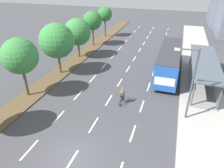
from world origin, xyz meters
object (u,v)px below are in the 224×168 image
bus (169,59)px  median_tree_fourth (77,32)px  bus_shelter (206,70)px  cyclist (122,96)px  median_tree_farthest (105,14)px  streetlight (191,81)px  median_tree_second (20,56)px  median_tree_third (57,41)px  median_tree_fifth (92,21)px

bus → median_tree_fourth: 13.91m
bus_shelter → cyclist: 10.58m
median_tree_fourth → median_tree_farthest: same height
cyclist → streetlight: size_ratio=0.28×
bus_shelter → median_tree_farthest: 24.11m
bus_shelter → median_tree_farthest: bearing=138.4°
median_tree_second → streetlight: bearing=3.6°
median_tree_third → median_tree_fifth: (-0.37, 12.20, 0.06)m
bus_shelter → median_tree_fifth: 20.69m
median_tree_fifth → median_tree_farthest: bearing=88.9°
cyclist → median_tree_fifth: bearing=121.0°
bus → cyclist: bearing=-114.4°
cyclist → median_tree_fifth: (-9.93, 16.54, 3.64)m
median_tree_fourth → streetlight: streetlight is taller
streetlight → bus_shelter: bearing=74.3°
bus → median_tree_second: median_tree_second is taller
median_tree_farthest → median_tree_third: bearing=-89.2°
bus → streetlight: size_ratio=1.74×
median_tree_third → median_tree_fifth: size_ratio=1.07×
median_tree_farthest → median_tree_fifth: bearing=-91.1°
cyclist → median_tree_fourth: bearing=133.2°
cyclist → median_tree_farthest: 24.96m
cyclist → streetlight: 6.78m
bus_shelter → streetlight: streetlight is taller
median_tree_second → bus: bearing=36.4°
median_tree_fourth → median_tree_farthest: 12.21m
bus → median_tree_fourth: bearing=171.6°
median_tree_third → median_tree_fifth: 12.20m
cyclist → streetlight: streetlight is taller
median_tree_second → streetlight: streetlight is taller
bus_shelter → bus: (-4.28, 1.70, 0.20)m
median_tree_fifth → bus: bearing=-30.6°
bus → median_tree_farthest: size_ratio=1.93×
bus_shelter → cyclist: bearing=-140.3°
median_tree_second → median_tree_fifth: 18.29m
median_tree_second → median_tree_farthest: (0.16, 24.39, -0.01)m
cyclist → median_tree_farthest: size_ratio=0.31×
bus_shelter → median_tree_fifth: median_tree_fifth is taller
median_tree_second → median_tree_fifth: bearing=89.9°
median_tree_second → median_tree_fourth: (0.16, 12.20, -0.56)m
streetlight → median_tree_fourth: bearing=144.6°
median_tree_third → median_tree_farthest: bearing=90.8°
bus → cyclist: 9.34m
median_tree_fourth → median_tree_fifth: (-0.12, 6.10, 0.46)m
bus → streetlight: bearing=-76.7°
cyclist → median_tree_third: size_ratio=0.28×
cyclist → bus: bearing=65.6°
median_tree_farthest → median_tree_second: bearing=-90.4°
bus_shelter → median_tree_farthest: size_ratio=2.01×
bus_shelter → cyclist: (-8.10, -6.73, -1.08)m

